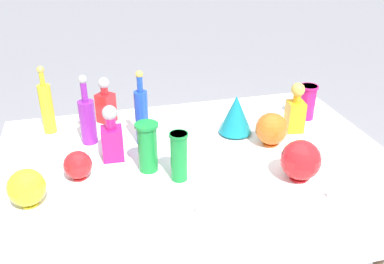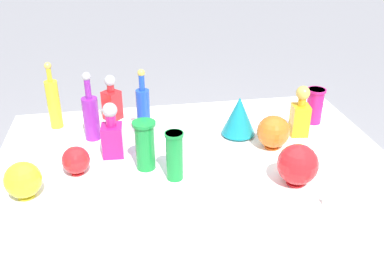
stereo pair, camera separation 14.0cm
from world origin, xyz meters
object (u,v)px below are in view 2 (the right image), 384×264
at_px(round_bowl_2, 298,165).
at_px(fluted_vase_0, 239,116).
at_px(cardboard_box_behind_left, 152,140).
at_px(slender_vase_0, 315,105).
at_px(square_decanter_2, 112,134).
at_px(round_bowl_0, 23,180).
at_px(tall_bottle_1, 54,102).
at_px(square_decanter_1, 112,100).
at_px(slender_vase_2, 145,144).
at_px(round_bowl_1, 273,132).
at_px(cardboard_box_behind_right, 153,149).
at_px(round_bowl_3, 76,160).
at_px(tall_bottle_2, 91,115).
at_px(square_decanter_0, 300,114).
at_px(tall_bottle_0, 144,113).
at_px(slender_vase_1, 175,155).

bearing_deg(round_bowl_2, fluted_vase_0, 104.75).
bearing_deg(cardboard_box_behind_left, slender_vase_0, -54.30).
relative_size(square_decanter_2, round_bowl_0, 1.72).
bearing_deg(tall_bottle_1, round_bowl_0, -94.91).
distance_m(square_decanter_1, slender_vase_2, 0.55).
bearing_deg(round_bowl_1, cardboard_box_behind_right, 112.88).
bearing_deg(square_decanter_1, round_bowl_3, -106.26).
xyz_separation_m(tall_bottle_2, round_bowl_3, (-0.06, -0.32, -0.06)).
bearing_deg(cardboard_box_behind_right, tall_bottle_2, -110.79).
relative_size(slender_vase_0, cardboard_box_behind_left, 0.33).
xyz_separation_m(square_decanter_0, round_bowl_3, (-1.08, -0.19, -0.05)).
xyz_separation_m(tall_bottle_0, slender_vase_0, (0.91, 0.06, -0.05)).
relative_size(tall_bottle_2, round_bowl_3, 2.73).
bearing_deg(slender_vase_2, round_bowl_0, -163.91).
bearing_deg(square_decanter_1, round_bowl_2, -45.75).
relative_size(tall_bottle_0, slender_vase_0, 1.96).
xyz_separation_m(square_decanter_2, cardboard_box_behind_left, (0.26, 1.29, -0.74)).
relative_size(slender_vase_1, slender_vase_2, 0.97).
distance_m(tall_bottle_0, cardboard_box_behind_right, 1.27).
height_order(tall_bottle_0, cardboard_box_behind_right, tall_bottle_0).
distance_m(tall_bottle_1, round_bowl_0, 0.63).
bearing_deg(round_bowl_3, tall_bottle_1, 105.67).
xyz_separation_m(cardboard_box_behind_left, cardboard_box_behind_right, (-0.01, -0.17, 0.00)).
xyz_separation_m(slender_vase_0, round_bowl_3, (-1.22, -0.31, -0.03)).
bearing_deg(tall_bottle_0, slender_vase_0, 3.88).
bearing_deg(square_decanter_1, tall_bottle_1, -170.07).
bearing_deg(cardboard_box_behind_left, round_bowl_3, -106.37).
relative_size(slender_vase_0, round_bowl_2, 1.07).
relative_size(round_bowl_1, round_bowl_2, 0.92).
relative_size(slender_vase_1, cardboard_box_behind_left, 0.37).
height_order(square_decanter_2, fluted_vase_0, square_decanter_2).
xyz_separation_m(square_decanter_2, round_bowl_0, (-0.35, -0.28, -0.03)).
distance_m(tall_bottle_1, slender_vase_0, 1.36).
height_order(slender_vase_1, round_bowl_3, slender_vase_1).
bearing_deg(slender_vase_0, square_decanter_1, 168.04).
bearing_deg(slender_vase_2, round_bowl_1, 7.39).
bearing_deg(cardboard_box_behind_right, tall_bottle_0, -95.79).
height_order(square_decanter_2, slender_vase_2, square_decanter_2).
bearing_deg(slender_vase_0, slender_vase_1, -152.64).
relative_size(slender_vase_0, round_bowl_1, 1.16).
distance_m(cardboard_box_behind_left, cardboard_box_behind_right, 0.17).
bearing_deg(fluted_vase_0, tall_bottle_2, 173.11).
bearing_deg(tall_bottle_0, tall_bottle_1, 152.21).
xyz_separation_m(square_decanter_2, round_bowl_2, (0.75, -0.37, -0.02)).
bearing_deg(fluted_vase_0, round_bowl_3, -163.37).
distance_m(square_decanter_2, cardboard_box_behind_left, 1.51).
bearing_deg(tall_bottle_2, round_bowl_3, -100.09).
distance_m(tall_bottle_2, round_bowl_0, 0.52).
relative_size(round_bowl_2, round_bowl_3, 1.39).
xyz_separation_m(square_decanter_0, slender_vase_0, (0.13, 0.12, -0.01)).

